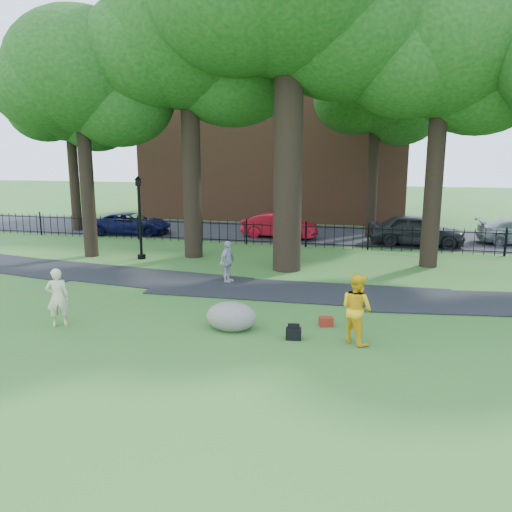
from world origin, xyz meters
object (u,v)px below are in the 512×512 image
(woman, at_px, (58,297))
(boulder, at_px, (231,315))
(man, at_px, (357,309))
(lamppost, at_px, (140,219))
(red_sedan, at_px, (280,226))

(woman, distance_m, boulder, 4.64)
(man, distance_m, lamppost, 12.36)
(man, height_order, red_sedan, man)
(man, bearing_deg, woman, 45.56)
(boulder, height_order, red_sedan, red_sedan)
(woman, relative_size, man, 0.92)
(man, xyz_separation_m, lamppost, (-9.61, 7.71, 0.90))
(woman, bearing_deg, lamppost, -109.53)
(woman, xyz_separation_m, boulder, (4.54, 0.90, -0.40))
(woman, relative_size, lamppost, 0.44)
(woman, height_order, lamppost, lamppost)
(woman, bearing_deg, red_sedan, -132.72)
(man, relative_size, boulder, 1.30)
(woman, distance_m, red_sedan, 15.55)
(boulder, distance_m, red_sedan, 14.47)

